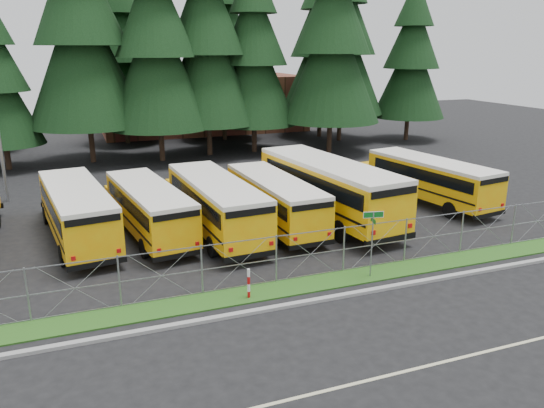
{
  "coord_description": "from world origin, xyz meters",
  "views": [
    {
      "loc": [
        -8.03,
        -19.12,
        9.02
      ],
      "look_at": [
        0.71,
        4.0,
        1.71
      ],
      "focal_mm": 35.0,
      "sensor_mm": 36.0,
      "label": 1
    }
  ],
  "objects_px": {
    "bus_3": "(148,210)",
    "bus_5": "(272,201)",
    "bus_east": "(426,181)",
    "striped_bollard": "(249,284)",
    "bus_6": "(324,190)",
    "street_sign": "(373,230)",
    "bus_4": "(214,206)",
    "bus_2": "(76,213)"
  },
  "relations": [
    {
      "from": "bus_5",
      "to": "bus_6",
      "type": "xyz_separation_m",
      "value": [
        3.04,
        0.12,
        0.31
      ]
    },
    {
      "from": "street_sign",
      "to": "striped_bollard",
      "type": "xyz_separation_m",
      "value": [
        -5.25,
        -0.09,
        -1.43
      ]
    },
    {
      "from": "bus_3",
      "to": "street_sign",
      "type": "bearing_deg",
      "value": -55.31
    },
    {
      "from": "striped_bollard",
      "to": "street_sign",
      "type": "bearing_deg",
      "value": 1.03
    },
    {
      "from": "street_sign",
      "to": "striped_bollard",
      "type": "bearing_deg",
      "value": -178.97
    },
    {
      "from": "bus_4",
      "to": "bus_east",
      "type": "height_order",
      "value": "bus_4"
    },
    {
      "from": "bus_5",
      "to": "street_sign",
      "type": "bearing_deg",
      "value": -81.99
    },
    {
      "from": "bus_2",
      "to": "bus_4",
      "type": "height_order",
      "value": "bus_4"
    },
    {
      "from": "striped_bollard",
      "to": "bus_east",
      "type": "bearing_deg",
      "value": 31.12
    },
    {
      "from": "bus_3",
      "to": "bus_4",
      "type": "distance_m",
      "value": 3.27
    },
    {
      "from": "bus_3",
      "to": "bus_5",
      "type": "xyz_separation_m",
      "value": [
        6.31,
        -0.77,
        0.01
      ]
    },
    {
      "from": "bus_2",
      "to": "striped_bollard",
      "type": "distance_m",
      "value": 10.66
    },
    {
      "from": "bus_east",
      "to": "striped_bollard",
      "type": "height_order",
      "value": "bus_east"
    },
    {
      "from": "bus_4",
      "to": "bus_6",
      "type": "relative_size",
      "value": 0.87
    },
    {
      "from": "bus_5",
      "to": "street_sign",
      "type": "relative_size",
      "value": 3.55
    },
    {
      "from": "bus_6",
      "to": "street_sign",
      "type": "distance_m",
      "value": 7.92
    },
    {
      "from": "bus_3",
      "to": "bus_east",
      "type": "relative_size",
      "value": 0.96
    },
    {
      "from": "bus_3",
      "to": "street_sign",
      "type": "xyz_separation_m",
      "value": [
        7.71,
        -8.38,
        0.74
      ]
    },
    {
      "from": "bus_2",
      "to": "striped_bollard",
      "type": "xyz_separation_m",
      "value": [
        5.77,
        -8.93,
        -0.77
      ]
    },
    {
      "from": "bus_3",
      "to": "bus_5",
      "type": "bearing_deg",
      "value": -14.89
    },
    {
      "from": "bus_5",
      "to": "street_sign",
      "type": "height_order",
      "value": "street_sign"
    },
    {
      "from": "bus_2",
      "to": "bus_6",
      "type": "height_order",
      "value": "bus_6"
    },
    {
      "from": "bus_3",
      "to": "bus_5",
      "type": "distance_m",
      "value": 6.36
    },
    {
      "from": "bus_4",
      "to": "street_sign",
      "type": "xyz_separation_m",
      "value": [
        4.55,
        -7.57,
        0.62
      ]
    },
    {
      "from": "bus_2",
      "to": "bus_5",
      "type": "relative_size",
      "value": 1.05
    },
    {
      "from": "bus_2",
      "to": "bus_east",
      "type": "distance_m",
      "value": 19.81
    },
    {
      "from": "bus_4",
      "to": "street_sign",
      "type": "relative_size",
      "value": 3.83
    },
    {
      "from": "bus_2",
      "to": "bus_4",
      "type": "xyz_separation_m",
      "value": [
        6.48,
        -1.27,
        0.04
      ]
    },
    {
      "from": "street_sign",
      "to": "striped_bollard",
      "type": "height_order",
      "value": "street_sign"
    },
    {
      "from": "bus_3",
      "to": "bus_6",
      "type": "relative_size",
      "value": 0.8
    },
    {
      "from": "bus_east",
      "to": "striped_bollard",
      "type": "relative_size",
      "value": 8.54
    },
    {
      "from": "bus_2",
      "to": "striped_bollard",
      "type": "bearing_deg",
      "value": -64.61
    },
    {
      "from": "striped_bollard",
      "to": "bus_2",
      "type": "bearing_deg",
      "value": 122.87
    },
    {
      "from": "bus_3",
      "to": "striped_bollard",
      "type": "distance_m",
      "value": 8.85
    },
    {
      "from": "bus_east",
      "to": "striped_bollard",
      "type": "bearing_deg",
      "value": -157.8
    },
    {
      "from": "bus_6",
      "to": "bus_east",
      "type": "height_order",
      "value": "bus_6"
    },
    {
      "from": "bus_2",
      "to": "bus_east",
      "type": "height_order",
      "value": "bus_2"
    },
    {
      "from": "bus_3",
      "to": "striped_bollard",
      "type": "height_order",
      "value": "bus_3"
    },
    {
      "from": "bus_6",
      "to": "bus_4",
      "type": "bearing_deg",
      "value": 174.71
    },
    {
      "from": "bus_east",
      "to": "bus_5",
      "type": "bearing_deg",
      "value": 175.39
    },
    {
      "from": "bus_4",
      "to": "bus_2",
      "type": "bearing_deg",
      "value": 165.34
    },
    {
      "from": "bus_east",
      "to": "bus_3",
      "type": "bearing_deg",
      "value": 171.06
    }
  ]
}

